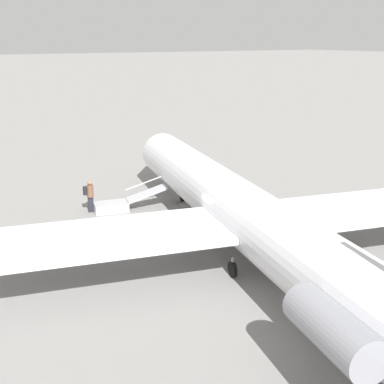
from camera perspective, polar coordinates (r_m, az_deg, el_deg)
name	(u,v)px	position (r m, az deg, el deg)	size (l,w,h in m)	color
ground_plane	(235,251)	(23.80, 4.64, -6.26)	(600.00, 600.00, 0.00)	gray
airplane_main	(245,214)	(22.30, 5.69, -2.36)	(30.04, 23.20, 6.70)	silver
boarding_stairs	(118,204)	(29.23, -7.86, -1.29)	(1.95, 4.14, 1.68)	#B2B2B7
passenger	(90,194)	(29.08, -10.87, -0.22)	(0.40, 0.56, 1.74)	#23232D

